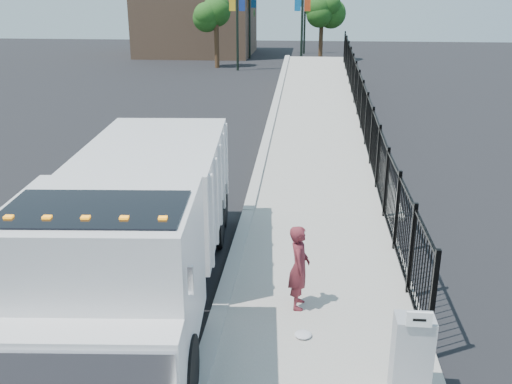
{
  "coord_description": "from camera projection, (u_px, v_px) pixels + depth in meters",
  "views": [
    {
      "loc": [
        1.53,
        -10.05,
        5.67
      ],
      "look_at": [
        0.39,
        2.0,
        1.38
      ],
      "focal_mm": 40.0,
      "sensor_mm": 36.0,
      "label": 1
    }
  ],
  "objects": [
    {
      "name": "ground",
      "position": [
        227.0,
        289.0,
        11.46
      ],
      "size": [
        120.0,
        120.0,
        0.0
      ],
      "primitive_type": "plane",
      "color": "black",
      "rests_on": "ground"
    },
    {
      "name": "arrow_sign",
      "position": [
        419.0,
        319.0,
        7.69
      ],
      "size": [
        0.35,
        0.04,
        0.22
      ],
      "primitive_type": "cube",
      "color": "white",
      "rests_on": "utility_cabinet"
    },
    {
      "name": "utility_cabinet",
      "position": [
        412.0,
        356.0,
        8.14
      ],
      "size": [
        0.55,
        0.4,
        1.25
      ],
      "primitive_type": "cube",
      "color": "gray",
      "rests_on": "sidewalk"
    },
    {
      "name": "building",
      "position": [
        197.0,
        10.0,
        52.21
      ],
      "size": [
        10.0,
        10.0,
        8.0
      ],
      "primitive_type": "cube",
      "color": "#8C664C",
      "rests_on": "ground"
    },
    {
      "name": "light_pole_2",
      "position": [
        253.0,
        6.0,
        48.66
      ],
      "size": [
        3.77,
        0.22,
        8.0
      ],
      "color": "black",
      "rests_on": "ground"
    },
    {
      "name": "debris",
      "position": [
        303.0,
        334.0,
        9.67
      ],
      "size": [
        0.3,
        0.3,
        0.07
      ],
      "primitive_type": "ellipsoid",
      "color": "silver",
      "rests_on": "sidewalk"
    },
    {
      "name": "iron_fence",
      "position": [
        361.0,
        120.0,
        22.11
      ],
      "size": [
        0.1,
        28.0,
        1.8
      ],
      "primitive_type": "cube",
      "color": "black",
      "rests_on": "ground"
    },
    {
      "name": "light_pole_1",
      "position": [
        298.0,
        9.0,
        41.02
      ],
      "size": [
        3.78,
        0.22,
        8.0
      ],
      "color": "black",
      "rests_on": "ground"
    },
    {
      "name": "truck",
      "position": [
        138.0,
        223.0,
        10.45
      ],
      "size": [
        3.37,
        8.67,
        2.91
      ],
      "rotation": [
        0.0,
        0.0,
        0.08
      ],
      "color": "black",
      "rests_on": "ground"
    },
    {
      "name": "tree_2",
      "position": [
        241.0,
        9.0,
        54.78
      ],
      "size": [
        2.51,
        2.51,
        5.25
      ],
      "color": "#382314",
      "rests_on": "ground"
    },
    {
      "name": "light_pole_3",
      "position": [
        302.0,
        5.0,
        52.35
      ],
      "size": [
        3.78,
        0.22,
        8.0
      ],
      "color": "black",
      "rests_on": "ground"
    },
    {
      "name": "light_pole_0",
      "position": [
        241.0,
        9.0,
        41.19
      ],
      "size": [
        3.77,
        0.22,
        8.0
      ],
      "color": "black",
      "rests_on": "ground"
    },
    {
      "name": "tree_1",
      "position": [
        322.0,
        13.0,
        47.38
      ],
      "size": [
        2.26,
        2.26,
        5.13
      ],
      "color": "#382314",
      "rests_on": "ground"
    },
    {
      "name": "curb",
      "position": [
        210.0,
        343.0,
        9.56
      ],
      "size": [
        0.3,
        12.0,
        0.16
      ],
      "primitive_type": "cube",
      "color": "#ADAAA3",
      "rests_on": "ground"
    },
    {
      "name": "tree_0",
      "position": [
        216.0,
        15.0,
        42.88
      ],
      "size": [
        2.3,
        2.3,
        5.15
      ],
      "color": "#382314",
      "rests_on": "ground"
    },
    {
      "name": "worker",
      "position": [
        299.0,
        267.0,
        10.35
      ],
      "size": [
        0.39,
        0.59,
        1.6
      ],
      "primitive_type": "imported",
      "rotation": [
        0.0,
        0.0,
        1.56
      ],
      "color": "maroon",
      "rests_on": "sidewalk"
    },
    {
      "name": "sidewalk",
      "position": [
        326.0,
        351.0,
        9.4
      ],
      "size": [
        3.55,
        12.0,
        0.12
      ],
      "primitive_type": "cube",
      "color": "#9E998E",
      "rests_on": "ground"
    },
    {
      "name": "ramp",
      "position": [
        322.0,
        120.0,
        26.29
      ],
      "size": [
        3.95,
        24.06,
        3.19
      ],
      "primitive_type": "cube",
      "rotation": [
        0.06,
        0.0,
        0.0
      ],
      "color": "#9E998E",
      "rests_on": "ground"
    }
  ]
}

